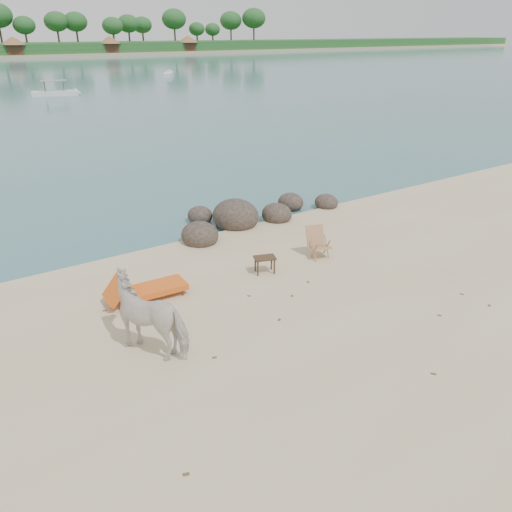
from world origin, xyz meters
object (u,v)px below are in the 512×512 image
Objects in this scene: lounge_chair at (151,287)px; deck_chair at (321,244)px; cow at (153,315)px; side_table at (265,266)px; boulders at (245,217)px.

deck_chair is at bearing -2.41° from lounge_chair.
lounge_chair is at bearing -143.65° from cow.
lounge_chair reaches higher than side_table.
lounge_chair is 4.91m from deck_chair.
boulders is 3.45× the size of cow.
lounge_chair is (0.75, 1.97, -0.47)m from cow.
cow reaches higher than boulders.
cow is (-5.41, -5.11, 0.57)m from boulders.
side_table is at bearing -4.54° from lounge_chair.
boulders is 3.06× the size of lounge_chair.
cow is 2.11× the size of deck_chair.
boulders is 5.62m from lounge_chair.
cow is 2.16m from lounge_chair.
deck_chair is at bearing 162.12° from cow.
side_table is at bearing -164.71° from deck_chair.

